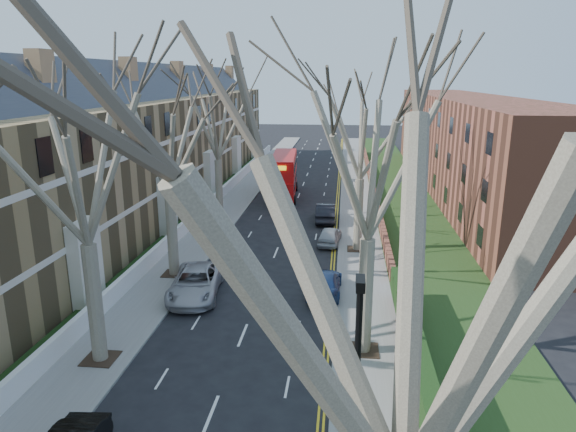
% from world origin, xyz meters
% --- Properties ---
extents(pavement_left, '(3.00, 102.00, 0.12)m').
position_xyz_m(pavement_left, '(-6.00, 39.00, 0.06)').
color(pavement_left, slate).
rests_on(pavement_left, ground).
extents(pavement_right, '(3.00, 102.00, 0.12)m').
position_xyz_m(pavement_right, '(6.00, 39.00, 0.06)').
color(pavement_right, slate).
rests_on(pavement_right, ground).
extents(terrace_left, '(9.70, 78.00, 13.60)m').
position_xyz_m(terrace_left, '(-13.65, 31.00, 5.53)').
color(terrace_left, olive).
rests_on(terrace_left, ground).
extents(flats_right, '(13.97, 54.00, 10.00)m').
position_xyz_m(flats_right, '(17.46, 43.00, 4.98)').
color(flats_right, brown).
rests_on(flats_right, ground).
extents(wall_hedge_right, '(0.70, 24.00, 1.80)m').
position_xyz_m(wall_hedge_right, '(7.70, 2.00, 1.12)').
color(wall_hedge_right, brown).
rests_on(wall_hedge_right, ground).
extents(front_wall_left, '(0.30, 78.00, 1.00)m').
position_xyz_m(front_wall_left, '(-7.65, 31.00, 0.62)').
color(front_wall_left, white).
rests_on(front_wall_left, ground).
extents(grass_verge_right, '(6.00, 102.00, 0.06)m').
position_xyz_m(grass_verge_right, '(10.50, 39.00, 0.15)').
color(grass_verge_right, '#243D16').
rests_on(grass_verge_right, ground).
extents(tree_left_mid, '(10.50, 10.50, 14.71)m').
position_xyz_m(tree_left_mid, '(-5.70, 6.00, 9.56)').
color(tree_left_mid, brown).
rests_on(tree_left_mid, ground).
extents(tree_left_far, '(10.15, 10.15, 14.22)m').
position_xyz_m(tree_left_far, '(-5.70, 16.00, 9.24)').
color(tree_left_far, brown).
rests_on(tree_left_far, ground).
extents(tree_left_dist, '(10.50, 10.50, 14.71)m').
position_xyz_m(tree_left_dist, '(-5.70, 28.00, 9.56)').
color(tree_left_dist, brown).
rests_on(tree_left_dist, ground).
extents(tree_right_near, '(10.85, 10.85, 15.20)m').
position_xyz_m(tree_right_near, '(5.70, -6.00, 9.86)').
color(tree_right_near, brown).
rests_on(tree_right_near, ground).
extents(tree_right_mid, '(10.50, 10.50, 14.71)m').
position_xyz_m(tree_right_mid, '(5.70, 8.00, 9.56)').
color(tree_right_mid, brown).
rests_on(tree_right_mid, ground).
extents(tree_right_far, '(10.15, 10.15, 14.22)m').
position_xyz_m(tree_right_far, '(5.70, 22.00, 9.24)').
color(tree_right_far, brown).
rests_on(tree_right_far, ground).
extents(double_decker_bus, '(3.09, 10.25, 4.26)m').
position_xyz_m(double_decker_bus, '(-1.45, 38.16, 2.09)').
color(double_decker_bus, '#B20C0C').
rests_on(double_decker_bus, ground).
extents(car_left_far, '(3.22, 5.91, 1.57)m').
position_xyz_m(car_left_far, '(-3.52, 13.21, 0.79)').
color(car_left_far, '#A5A4AA').
rests_on(car_left_far, ground).
extents(car_right_near, '(1.98, 4.62, 1.33)m').
position_xyz_m(car_right_near, '(3.70, 14.25, 0.66)').
color(car_right_near, navy).
rests_on(car_right_near, ground).
extents(car_right_mid, '(1.89, 3.90, 1.29)m').
position_xyz_m(car_right_mid, '(3.70, 23.40, 0.64)').
color(car_right_mid, '#9DA0A5').
rests_on(car_right_mid, ground).
extents(car_right_far, '(1.77, 4.73, 1.54)m').
position_xyz_m(car_right_far, '(3.14, 29.55, 0.77)').
color(car_right_far, black).
rests_on(car_right_far, ground).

